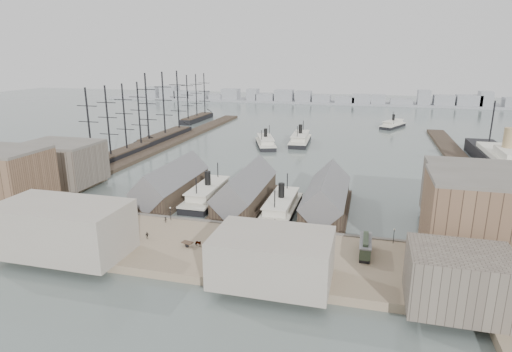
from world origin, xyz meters
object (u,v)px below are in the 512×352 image
(horse_cart_right, at_px, (249,246))
(tram, at_px, (365,247))
(ocean_steamer, at_px, (505,164))
(horse_cart_left, at_px, (82,215))
(horse_cart_center, at_px, (195,243))
(ferry_docked_west, at_px, (208,194))

(horse_cart_right, bearing_deg, tram, -68.38)
(ocean_steamer, height_order, horse_cart_left, ocean_steamer)
(horse_cart_left, distance_m, horse_cart_center, 40.04)
(horse_cart_left, bearing_deg, ferry_docked_west, -37.17)
(ferry_docked_west, height_order, horse_cart_center, ferry_docked_west)
(tram, relative_size, horse_cart_right, 2.13)
(horse_cart_center, bearing_deg, ferry_docked_west, 29.52)
(ferry_docked_west, relative_size, horse_cart_left, 6.32)
(ocean_steamer, bearing_deg, horse_cart_right, -129.00)
(tram, relative_size, horse_cart_left, 2.16)
(ferry_docked_west, relative_size, ocean_steamer, 0.32)
(horse_cart_left, xyz_separation_m, horse_cart_right, (52.00, -7.78, 0.01))
(ferry_docked_west, relative_size, horse_cart_center, 6.02)
(ocean_steamer, distance_m, horse_cart_center, 137.90)
(horse_cart_right, bearing_deg, horse_cart_center, 110.28)
(horse_cart_left, height_order, horse_cart_right, horse_cart_right)
(horse_cart_left, relative_size, horse_cart_center, 0.95)
(horse_cart_center, distance_m, horse_cart_right, 13.24)
(ocean_steamer, height_order, tram, ocean_steamer)
(horse_cart_left, xyz_separation_m, horse_cart_center, (38.88, -9.59, -0.00))
(tram, height_order, horse_cart_right, tram)
(tram, xyz_separation_m, horse_cart_right, (-26.86, -4.35, -1.04))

